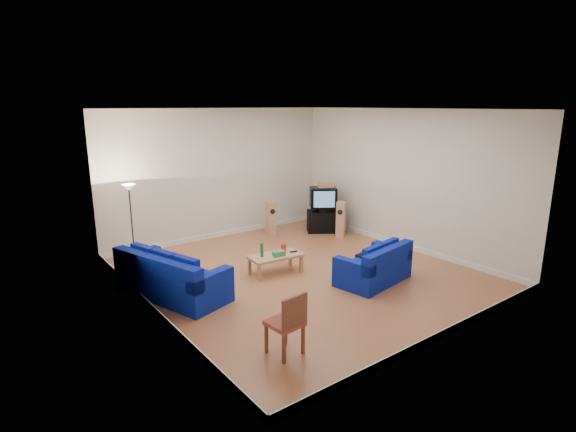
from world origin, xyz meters
TOP-DOWN VIEW (x-y plane):
  - room at (0.00, 0.00)m, footprint 6.01×6.51m
  - sofa_three_seat at (-2.50, 0.49)m, footprint 1.50×2.26m
  - sofa_loveseat at (0.85, -1.21)m, footprint 1.59×1.05m
  - coffee_table at (-0.39, 0.30)m, footprint 1.10×0.63m
  - bottle at (-0.66, 0.37)m, footprint 0.08×0.08m
  - tissue_box at (-0.37, 0.21)m, footprint 0.25×0.16m
  - red_canister at (-0.11, 0.41)m, footprint 0.12×0.12m
  - remote at (0.01, 0.23)m, footprint 0.16×0.08m
  - tv_stand at (2.42, 2.00)m, footprint 1.04×0.93m
  - av_receiver at (2.41, 1.97)m, footprint 0.55×0.50m
  - television at (2.37, 2.02)m, footprint 0.84×0.79m
  - centre_speaker at (2.44, 2.01)m, footprint 0.44×0.34m
  - speaker_left at (1.09, 2.59)m, footprint 0.25×0.30m
  - speaker_right at (2.45, 1.42)m, footprint 0.34×0.32m
  - floor_lamp at (-2.45, 2.55)m, footprint 0.29×0.29m
  - dining_chair at (-2.01, -2.28)m, footprint 0.47×0.47m

SIDE VIEW (x-z plane):
  - tv_stand at x=2.42m, z-range 0.00..0.56m
  - sofa_loveseat at x=0.85m, z-range -0.09..0.65m
  - sofa_three_seat at x=-2.50m, z-range -0.10..0.70m
  - coffee_table at x=-0.39m, z-range 0.14..0.52m
  - remote at x=0.01m, z-range 0.38..0.40m
  - tissue_box at x=-0.37m, z-range 0.38..0.48m
  - speaker_left at x=1.09m, z-range 0.00..0.88m
  - speaker_right at x=2.45m, z-range 0.00..0.90m
  - red_canister at x=-0.11m, z-range 0.38..0.53m
  - dining_chair at x=-2.01m, z-range 0.05..0.95m
  - bottle at x=-0.66m, z-range 0.38..0.66m
  - av_receiver at x=2.41m, z-range 0.56..0.66m
  - television at x=2.37m, z-range 0.66..1.18m
  - centre_speaker at x=2.44m, z-range 1.18..1.33m
  - floor_lamp at x=-2.45m, z-range 0.56..2.26m
  - room at x=0.00m, z-range -0.06..3.15m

